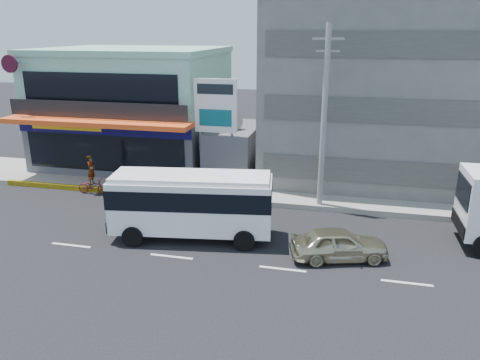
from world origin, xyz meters
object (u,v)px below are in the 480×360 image
(minibus, at_px, (192,201))
(sedan, at_px, (339,244))
(shop_building, at_px, (135,110))
(billboard, at_px, (216,112))
(motorcycle_rider, at_px, (92,181))
(concrete_building, at_px, (395,72))
(satellite_dish, at_px, (231,129))
(utility_pole_near, at_px, (324,118))

(minibus, height_order, sedan, minibus)
(minibus, relative_size, sedan, 1.88)
(shop_building, relative_size, minibus, 1.57)
(billboard, distance_m, motorcycle_rider, 8.66)
(sedan, bearing_deg, concrete_building, -27.63)
(satellite_dish, relative_size, motorcycle_rider, 0.62)
(satellite_dish, bearing_deg, shop_building, 159.79)
(satellite_dish, xyz_separation_m, motorcycle_rider, (-7.72, -4.20, -2.78))
(billboard, bearing_deg, shop_building, 147.68)
(billboard, bearing_deg, utility_pole_near, -15.48)
(minibus, bearing_deg, billboard, 96.28)
(shop_building, xyz_separation_m, motorcycle_rider, (0.28, -7.15, -3.20))
(minibus, bearing_deg, satellite_dish, 91.78)
(billboard, bearing_deg, concrete_building, 28.92)
(shop_building, distance_m, satellite_dish, 8.54)
(shop_building, bearing_deg, minibus, -54.93)
(concrete_building, distance_m, motorcycle_rider, 20.49)
(satellite_dish, bearing_deg, billboard, -105.52)
(motorcycle_rider, bearing_deg, minibus, -30.12)
(billboard, height_order, utility_pole_near, utility_pole_near)
(shop_building, relative_size, satellite_dish, 8.27)
(shop_building, distance_m, sedan, 19.95)
(concrete_building, xyz_separation_m, sedan, (-2.75, -13.50, -6.28))
(concrete_building, bearing_deg, shop_building, -176.65)
(satellite_dish, xyz_separation_m, minibus, (0.27, -8.84, -1.67))
(billboard, height_order, minibus, billboard)
(shop_building, height_order, billboard, shop_building)
(satellite_dish, relative_size, minibus, 0.19)
(concrete_building, xyz_separation_m, minibus, (-9.73, -12.84, -5.09))
(billboard, distance_m, sedan, 11.71)
(minibus, distance_m, sedan, 7.11)
(shop_building, height_order, utility_pole_near, utility_pole_near)
(shop_building, bearing_deg, utility_pole_near, -25.06)
(satellite_dish, bearing_deg, concrete_building, 21.80)
(satellite_dish, distance_m, billboard, 2.31)
(utility_pole_near, xyz_separation_m, sedan, (1.25, -5.90, -4.43))
(shop_building, height_order, minibus, shop_building)
(concrete_building, bearing_deg, sedan, -101.52)
(utility_pole_near, bearing_deg, billboard, 164.52)
(billboard, xyz_separation_m, sedan, (7.75, -7.70, -4.21))
(satellite_dish, relative_size, sedan, 0.36)
(shop_building, relative_size, billboard, 1.80)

